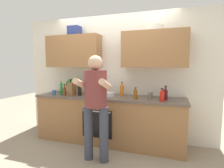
{
  "coord_description": "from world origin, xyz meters",
  "views": [
    {
      "loc": [
        1.13,
        -3.17,
        1.48
      ],
      "look_at": [
        0.11,
        -0.1,
        1.15
      ],
      "focal_mm": 28.73,
      "sensor_mm": 36.0,
      "label": 1
    }
  ],
  "objects_px": {
    "bottle_wine": "(166,94)",
    "grocery_bag_rice": "(91,92)",
    "knife_block": "(72,89)",
    "bottle_water": "(98,89)",
    "bottle_syrup": "(136,94)",
    "cup_tea": "(54,92)",
    "bottle_hotsauce": "(162,96)",
    "potted_herb": "(71,84)",
    "bottle_soda": "(61,89)",
    "mixing_bowl": "(109,94)",
    "cup_stoneware": "(150,95)",
    "bottle_juice": "(122,90)",
    "person_standing": "(96,100)",
    "bottle_vinegar": "(65,91)",
    "bottle_soy": "(80,89)"
  },
  "relations": [
    {
      "from": "bottle_juice",
      "to": "cup_tea",
      "type": "distance_m",
      "value": 1.37
    },
    {
      "from": "potted_herb",
      "to": "bottle_soy",
      "type": "bearing_deg",
      "value": -33.53
    },
    {
      "from": "bottle_syrup",
      "to": "bottle_hotsauce",
      "type": "distance_m",
      "value": 0.46
    },
    {
      "from": "person_standing",
      "to": "mixing_bowl",
      "type": "distance_m",
      "value": 0.7
    },
    {
      "from": "bottle_wine",
      "to": "potted_herb",
      "type": "xyz_separation_m",
      "value": [
        -1.93,
        0.18,
        0.09
      ]
    },
    {
      "from": "bottle_soda",
      "to": "cup_tea",
      "type": "distance_m",
      "value": 0.16
    },
    {
      "from": "bottle_soy",
      "to": "bottle_soda",
      "type": "bearing_deg",
      "value": -178.8
    },
    {
      "from": "cup_stoneware",
      "to": "bottle_soy",
      "type": "bearing_deg",
      "value": -175.82
    },
    {
      "from": "bottle_water",
      "to": "knife_block",
      "type": "bearing_deg",
      "value": -141.64
    },
    {
      "from": "bottle_soda",
      "to": "bottle_syrup",
      "type": "xyz_separation_m",
      "value": [
        1.53,
        -0.01,
        -0.03
      ]
    },
    {
      "from": "grocery_bag_rice",
      "to": "bottle_soy",
      "type": "bearing_deg",
      "value": -165.83
    },
    {
      "from": "bottle_hotsauce",
      "to": "bottle_water",
      "type": "bearing_deg",
      "value": 164.15
    },
    {
      "from": "potted_herb",
      "to": "grocery_bag_rice",
      "type": "xyz_separation_m",
      "value": [
        0.53,
        -0.15,
        -0.11
      ]
    },
    {
      "from": "bottle_vinegar",
      "to": "bottle_soy",
      "type": "relative_size",
      "value": 0.77
    },
    {
      "from": "mixing_bowl",
      "to": "potted_herb",
      "type": "xyz_separation_m",
      "value": [
        -0.9,
        0.15,
        0.14
      ]
    },
    {
      "from": "bottle_syrup",
      "to": "bottle_wine",
      "type": "height_order",
      "value": "bottle_wine"
    },
    {
      "from": "bottle_syrup",
      "to": "mixing_bowl",
      "type": "distance_m",
      "value": 0.53
    },
    {
      "from": "bottle_syrup",
      "to": "mixing_bowl",
      "type": "xyz_separation_m",
      "value": [
        -0.52,
        0.08,
        -0.05
      ]
    },
    {
      "from": "bottle_juice",
      "to": "potted_herb",
      "type": "height_order",
      "value": "potted_herb"
    },
    {
      "from": "bottle_syrup",
      "to": "potted_herb",
      "type": "distance_m",
      "value": 1.45
    },
    {
      "from": "bottle_soda",
      "to": "bottle_juice",
      "type": "xyz_separation_m",
      "value": [
        1.21,
        0.26,
        -0.01
      ]
    },
    {
      "from": "cup_tea",
      "to": "knife_block",
      "type": "height_order",
      "value": "knife_block"
    },
    {
      "from": "cup_tea",
      "to": "cup_stoneware",
      "type": "height_order",
      "value": "cup_stoneware"
    },
    {
      "from": "bottle_hotsauce",
      "to": "cup_stoneware",
      "type": "bearing_deg",
      "value": 134.58
    },
    {
      "from": "knife_block",
      "to": "grocery_bag_rice",
      "type": "bearing_deg",
      "value": 19.67
    },
    {
      "from": "bottle_juice",
      "to": "grocery_bag_rice",
      "type": "relative_size",
      "value": 1.39
    },
    {
      "from": "bottle_wine",
      "to": "grocery_bag_rice",
      "type": "height_order",
      "value": "bottle_wine"
    },
    {
      "from": "bottle_wine",
      "to": "knife_block",
      "type": "height_order",
      "value": "knife_block"
    },
    {
      "from": "bottle_juice",
      "to": "bottle_wine",
      "type": "relative_size",
      "value": 1.08
    },
    {
      "from": "bottle_wine",
      "to": "knife_block",
      "type": "distance_m",
      "value": 1.76
    },
    {
      "from": "bottle_syrup",
      "to": "potted_herb",
      "type": "height_order",
      "value": "potted_herb"
    },
    {
      "from": "cup_stoneware",
      "to": "knife_block",
      "type": "distance_m",
      "value": 1.51
    },
    {
      "from": "bottle_syrup",
      "to": "cup_tea",
      "type": "xyz_separation_m",
      "value": [
        -1.64,
        -0.08,
        -0.04
      ]
    },
    {
      "from": "bottle_soda",
      "to": "mixing_bowl",
      "type": "distance_m",
      "value": 1.01
    },
    {
      "from": "bottle_hotsauce",
      "to": "cup_stoneware",
      "type": "distance_m",
      "value": 0.3
    },
    {
      "from": "bottle_soda",
      "to": "bottle_juice",
      "type": "distance_m",
      "value": 1.23
    },
    {
      "from": "bottle_hotsauce",
      "to": "bottle_syrup",
      "type": "bearing_deg",
      "value": 168.44
    },
    {
      "from": "potted_herb",
      "to": "bottle_hotsauce",
      "type": "bearing_deg",
      "value": -9.63
    },
    {
      "from": "bottle_water",
      "to": "mixing_bowl",
      "type": "xyz_separation_m",
      "value": [
        0.32,
        -0.19,
        -0.07
      ]
    },
    {
      "from": "bottle_hotsauce",
      "to": "bottle_soda",
      "type": "bearing_deg",
      "value": 176.97
    },
    {
      "from": "knife_block",
      "to": "bottle_water",
      "type": "bearing_deg",
      "value": 38.36
    },
    {
      "from": "potted_herb",
      "to": "person_standing",
      "type": "bearing_deg",
      "value": -42.35
    },
    {
      "from": "bottle_hotsauce",
      "to": "potted_herb",
      "type": "xyz_separation_m",
      "value": [
        -1.88,
        0.32,
        0.09
      ]
    },
    {
      "from": "bottle_soda",
      "to": "bottle_syrup",
      "type": "distance_m",
      "value": 1.53
    },
    {
      "from": "bottle_soda",
      "to": "cup_tea",
      "type": "height_order",
      "value": "bottle_soda"
    },
    {
      "from": "bottle_vinegar",
      "to": "bottle_water",
      "type": "relative_size",
      "value": 0.83
    },
    {
      "from": "cup_stoneware",
      "to": "grocery_bag_rice",
      "type": "xyz_separation_m",
      "value": [
        -1.14,
        -0.04,
        0.02
      ]
    },
    {
      "from": "cup_tea",
      "to": "mixing_bowl",
      "type": "relative_size",
      "value": 0.43
    },
    {
      "from": "bottle_hotsauce",
      "to": "knife_block",
      "type": "relative_size",
      "value": 0.69
    },
    {
      "from": "person_standing",
      "to": "potted_herb",
      "type": "xyz_separation_m",
      "value": [
        -0.93,
        0.85,
        0.12
      ]
    }
  ]
}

